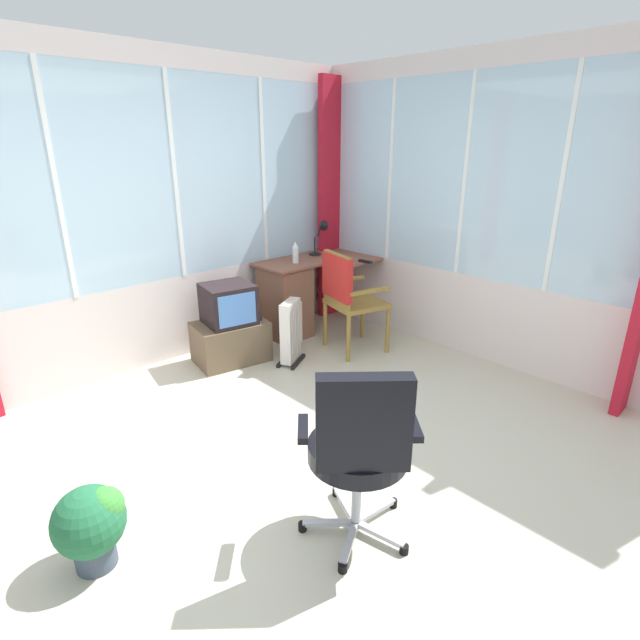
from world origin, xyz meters
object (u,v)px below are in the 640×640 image
at_px(tv_remote, 365,261).
at_px(potted_plant, 92,523).
at_px(office_chair, 360,444).
at_px(tv_on_stand, 230,328).
at_px(desk_lamp, 323,232).
at_px(space_heater, 292,331).
at_px(wooden_armchair, 345,290).
at_px(spray_bottle, 295,253).
at_px(desk, 289,297).

xyz_separation_m(tv_remote, potted_plant, (-3.20, -1.13, -0.53)).
height_order(office_chair, tv_on_stand, office_chair).
xyz_separation_m(desk_lamp, space_heater, (-0.95, -0.57, -0.71)).
distance_m(wooden_armchair, office_chair, 2.40).
bearing_deg(space_heater, desk_lamp, 31.01).
bearing_deg(office_chair, space_heater, 57.94).
relative_size(tv_remote, potted_plant, 0.35).
distance_m(tv_remote, office_chair, 2.90).
bearing_deg(tv_on_stand, space_heater, -45.82).
bearing_deg(tv_remote, wooden_armchair, -164.96).
distance_m(spray_bottle, potted_plant, 3.19).
bearing_deg(spray_bottle, tv_remote, -42.78).
bearing_deg(space_heater, tv_on_stand, 134.18).
height_order(tv_remote, potted_plant, tv_remote).
bearing_deg(office_chair, desk, 56.51).
distance_m(wooden_armchair, space_heater, 0.63).
height_order(desk_lamp, potted_plant, desk_lamp).
relative_size(spray_bottle, wooden_armchair, 0.22).
bearing_deg(spray_bottle, potted_plant, -149.05).
height_order(spray_bottle, potted_plant, spray_bottle).
bearing_deg(spray_bottle, tv_on_stand, -173.94).
height_order(desk, space_heater, desk).
height_order(desk_lamp, tv_remote, desk_lamp).
bearing_deg(tv_on_stand, potted_plant, -139.88).
relative_size(wooden_armchair, tv_on_stand, 1.33).
height_order(desk_lamp, space_heater, desk_lamp).
relative_size(tv_remote, space_heater, 0.25).
bearing_deg(wooden_armchair, desk_lamp, 59.80).
bearing_deg(potted_plant, office_chair, -37.14).
xyz_separation_m(spray_bottle, tv_on_stand, (-0.88, -0.09, -0.55)).
bearing_deg(spray_bottle, desk_lamp, 9.30).
distance_m(wooden_armchair, tv_on_stand, 1.12).
xyz_separation_m(desk_lamp, spray_bottle, (-0.46, -0.08, -0.14)).
bearing_deg(office_chair, tv_on_stand, 71.03).
height_order(desk, potted_plant, desk).
bearing_deg(desk_lamp, spray_bottle, -170.70).
relative_size(desk, spray_bottle, 5.40).
distance_m(desk_lamp, office_chair, 3.27).
distance_m(desk, desk_lamp, 0.80).
distance_m(space_heater, potted_plant, 2.45).
xyz_separation_m(desk_lamp, tv_on_stand, (-1.34, -0.17, -0.69)).
xyz_separation_m(spray_bottle, office_chair, (-1.67, -2.37, -0.29)).
bearing_deg(wooden_armchair, office_chair, -134.85).
xyz_separation_m(wooden_armchair, tv_on_stand, (-0.91, 0.58, -0.29)).
height_order(spray_bottle, tv_on_stand, spray_bottle).
xyz_separation_m(desk, space_heater, (-0.42, -0.53, -0.11)).
bearing_deg(wooden_armchair, tv_remote, 21.27).
relative_size(wooden_armchair, space_heater, 1.64).
bearing_deg(tv_on_stand, tv_remote, -15.38).
relative_size(desk_lamp, spray_bottle, 1.74).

